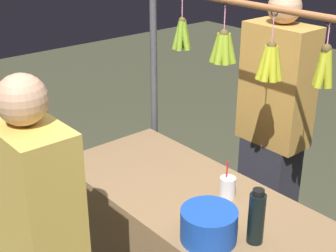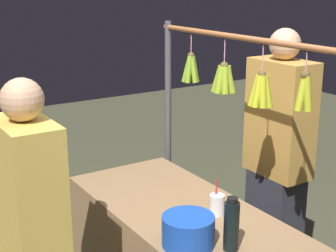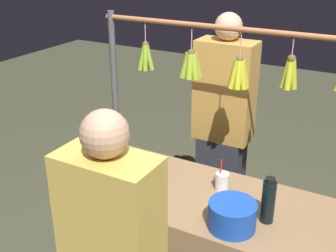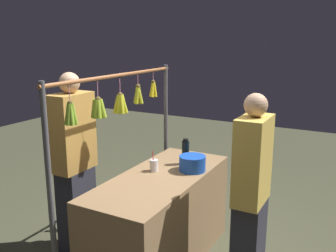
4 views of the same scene
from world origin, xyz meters
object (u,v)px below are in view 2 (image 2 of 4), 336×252
(blue_bucket, at_px, (188,231))
(vendor_person, at_px, (277,168))
(drink_cup, at_px, (217,205))
(water_bottle, at_px, (231,225))

(blue_bucket, xyz_separation_m, vendor_person, (0.47, -1.02, -0.05))
(vendor_person, bearing_deg, drink_cup, 111.93)
(drink_cup, relative_size, vendor_person, 0.11)
(blue_bucket, height_order, drink_cup, drink_cup)
(blue_bucket, height_order, vendor_person, vendor_person)
(vendor_person, bearing_deg, blue_bucket, 114.62)
(water_bottle, distance_m, vendor_person, 1.07)
(vendor_person, bearing_deg, water_bottle, 124.60)
(water_bottle, bearing_deg, drink_cup, -27.80)
(drink_cup, distance_m, vendor_person, 0.77)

